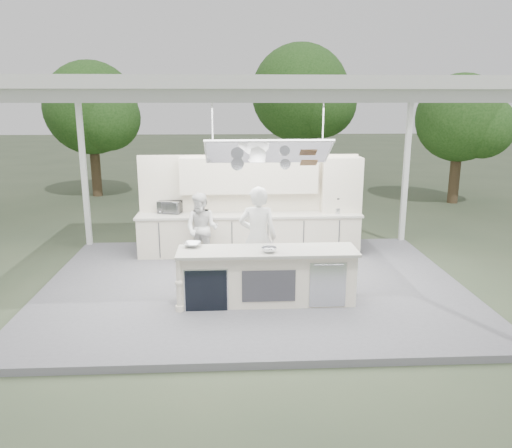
{
  "coord_description": "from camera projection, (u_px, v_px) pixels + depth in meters",
  "views": [
    {
      "loc": [
        -0.43,
        -9.09,
        3.58
      ],
      "look_at": [
        0.07,
        0.4,
        1.2
      ],
      "focal_mm": 35.0,
      "sensor_mm": 36.0,
      "label": 1
    }
  ],
  "objects": [
    {
      "name": "sous_chef",
      "position": [
        202.0,
        229.0,
        10.67
      ],
      "size": [
        0.91,
        0.81,
        1.55
      ],
      "primitive_type": "imported",
      "rotation": [
        0.0,
        0.0,
        -0.35
      ],
      "color": "white",
      "rests_on": "stage_deck"
    },
    {
      "name": "toaster_oven",
      "position": [
        170.0,
        207.0,
        11.33
      ],
      "size": [
        0.58,
        0.46,
        0.28
      ],
      "primitive_type": "imported",
      "rotation": [
        0.0,
        0.0,
        -0.25
      ],
      "color": "#B4B6BB",
      "rests_on": "back_counter"
    },
    {
      "name": "bowl_small",
      "position": [
        269.0,
        250.0,
        8.44
      ],
      "size": [
        0.28,
        0.28,
        0.08
      ],
      "primitive_type": "imported",
      "rotation": [
        0.0,
        0.0,
        -0.1
      ],
      "color": "silver",
      "rests_on": "demo_island"
    },
    {
      "name": "bowl_large",
      "position": [
        192.0,
        245.0,
        8.75
      ],
      "size": [
        0.36,
        0.36,
        0.07
      ],
      "primitive_type": "imported",
      "rotation": [
        0.0,
        0.0,
        -0.21
      ],
      "color": "silver",
      "rests_on": "demo_island"
    },
    {
      "name": "ground",
      "position": [
        253.0,
        289.0,
        9.7
      ],
      "size": [
        90.0,
        90.0,
        0.0
      ],
      "primitive_type": "plane",
      "color": "#475138",
      "rests_on": "ground"
    },
    {
      "name": "back_counter",
      "position": [
        249.0,
        234.0,
        11.4
      ],
      "size": [
        5.08,
        0.72,
        0.95
      ],
      "color": "beige",
      "rests_on": "stage_deck"
    },
    {
      "name": "tree_cluster",
      "position": [
        236.0,
        108.0,
        18.36
      ],
      "size": [
        19.55,
        9.4,
        5.85
      ],
      "color": "#493824",
      "rests_on": "ground"
    },
    {
      "name": "back_wall_unit",
      "position": [
        268.0,
        190.0,
        11.39
      ],
      "size": [
        5.05,
        0.48,
        2.25
      ],
      "color": "beige",
      "rests_on": "stage_deck"
    },
    {
      "name": "stage_deck",
      "position": [
        253.0,
        286.0,
        9.69
      ],
      "size": [
        8.0,
        6.0,
        0.12
      ],
      "primitive_type": "cube",
      "color": "slate",
      "rests_on": "ground"
    },
    {
      "name": "head_chef",
      "position": [
        258.0,
        237.0,
        9.28
      ],
      "size": [
        0.76,
        0.55,
        1.93
      ],
      "primitive_type": "imported",
      "rotation": [
        0.0,
        0.0,
        3.01
      ],
      "color": "white",
      "rests_on": "stage_deck"
    },
    {
      "name": "tent",
      "position": [
        253.0,
        92.0,
        8.79
      ],
      "size": [
        8.2,
        6.2,
        3.86
      ],
      "color": "white",
      "rests_on": "ground"
    },
    {
      "name": "demo_island",
      "position": [
        266.0,
        276.0,
        8.68
      ],
      "size": [
        3.1,
        0.79,
        0.95
      ],
      "color": "beige",
      "rests_on": "stage_deck"
    }
  ]
}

